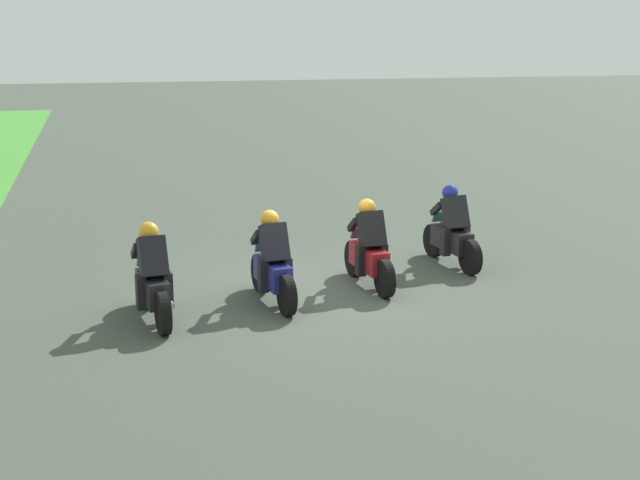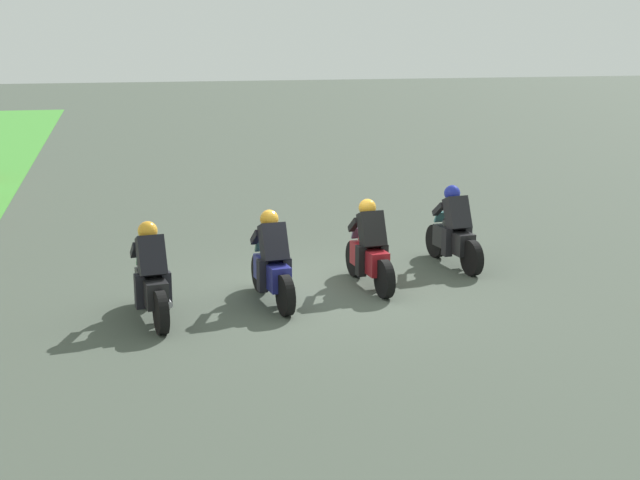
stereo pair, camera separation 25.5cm
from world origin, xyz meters
The scene contains 5 objects.
ground_plane centered at (0.00, 0.00, 0.00)m, with size 120.00×120.00×0.00m, color #40493E.
rider_lane_a centered at (1.13, -2.75, 0.62)m, with size 2.04×0.58×1.51m.
rider_lane_b centered at (0.16, -0.85, 0.62)m, with size 2.04×0.56×1.51m.
rider_lane_c centered at (-0.38, 0.93, 0.62)m, with size 2.04×0.58×1.51m.
rider_lane_d centered at (-0.83, 2.86, 0.62)m, with size 2.04×0.59×1.51m.
Camera 2 is at (-14.12, 3.22, 4.36)m, focal length 50.32 mm.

